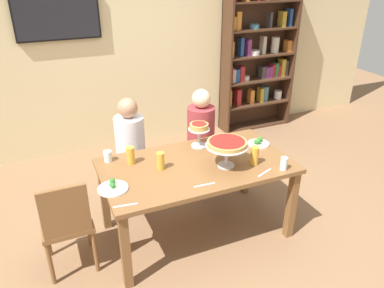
{
  "coord_description": "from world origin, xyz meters",
  "views": [
    {
      "loc": [
        -1.17,
        -2.62,
        2.36
      ],
      "look_at": [
        0.0,
        0.1,
        0.89
      ],
      "focal_mm": 34.99,
      "sensor_mm": 36.0,
      "label": 1
    }
  ],
  "objects_px": {
    "salad_plate_near_diner": "(113,187)",
    "cutlery_knife_near": "(125,205)",
    "diner_far_left": "(132,158)",
    "diner_far_right": "(201,146)",
    "television": "(57,15)",
    "chair_head_west": "(67,222)",
    "cutlery_fork_near": "(265,173)",
    "dining_table": "(196,172)",
    "personal_pizza_stand": "(199,129)",
    "beer_glass_amber_short": "(255,156)",
    "beer_glass_amber_tall": "(161,161)",
    "cutlery_fork_far": "(205,185)",
    "deep_dish_pizza_stand": "(227,145)",
    "water_glass_clear_near": "(108,156)",
    "salad_plate_far_diner": "(258,143)",
    "beer_glass_amber_spare": "(131,155)",
    "bookshelf": "(258,55)",
    "water_glass_clear_far": "(284,163)"
  },
  "relations": [
    {
      "from": "water_glass_clear_far",
      "to": "personal_pizza_stand",
      "type": "bearing_deg",
      "value": 124.98
    },
    {
      "from": "television",
      "to": "salad_plate_near_diner",
      "type": "height_order",
      "value": "television"
    },
    {
      "from": "salad_plate_near_diner",
      "to": "cutlery_knife_near",
      "type": "xyz_separation_m",
      "value": [
        0.03,
        -0.26,
        -0.01
      ]
    },
    {
      "from": "diner_far_right",
      "to": "personal_pizza_stand",
      "type": "xyz_separation_m",
      "value": [
        -0.22,
        -0.44,
        0.42
      ]
    },
    {
      "from": "chair_head_west",
      "to": "cutlery_fork_near",
      "type": "xyz_separation_m",
      "value": [
        1.61,
        -0.33,
        0.26
      ]
    },
    {
      "from": "deep_dish_pizza_stand",
      "to": "personal_pizza_stand",
      "type": "height_order",
      "value": "deep_dish_pizza_stand"
    },
    {
      "from": "beer_glass_amber_short",
      "to": "cutlery_fork_near",
      "type": "relative_size",
      "value": 0.94
    },
    {
      "from": "personal_pizza_stand",
      "to": "beer_glass_amber_tall",
      "type": "xyz_separation_m",
      "value": [
        -0.48,
        -0.27,
        -0.1
      ]
    },
    {
      "from": "beer_glass_amber_tall",
      "to": "beer_glass_amber_spare",
      "type": "height_order",
      "value": "beer_glass_amber_spare"
    },
    {
      "from": "bookshelf",
      "to": "water_glass_clear_far",
      "type": "xyz_separation_m",
      "value": [
        -1.22,
        -2.39,
        -0.31
      ]
    },
    {
      "from": "salad_plate_near_diner",
      "to": "beer_glass_amber_short",
      "type": "bearing_deg",
      "value": -4.47
    },
    {
      "from": "water_glass_clear_near",
      "to": "television",
      "type": "bearing_deg",
      "value": 93.87
    },
    {
      "from": "diner_far_left",
      "to": "diner_far_right",
      "type": "bearing_deg",
      "value": 87.5
    },
    {
      "from": "chair_head_west",
      "to": "beer_glass_amber_spare",
      "type": "distance_m",
      "value": 0.76
    },
    {
      "from": "bookshelf",
      "to": "diner_far_right",
      "type": "height_order",
      "value": "bookshelf"
    },
    {
      "from": "salad_plate_far_diner",
      "to": "beer_glass_amber_spare",
      "type": "bearing_deg",
      "value": 174.25
    },
    {
      "from": "dining_table",
      "to": "beer_glass_amber_short",
      "type": "xyz_separation_m",
      "value": [
        0.46,
        -0.2,
        0.17
      ]
    },
    {
      "from": "water_glass_clear_far",
      "to": "cutlery_knife_near",
      "type": "relative_size",
      "value": 0.63
    },
    {
      "from": "diner_far_left",
      "to": "personal_pizza_stand",
      "type": "relative_size",
      "value": 4.84
    },
    {
      "from": "dining_table",
      "to": "salad_plate_near_diner",
      "type": "height_order",
      "value": "salad_plate_near_diner"
    },
    {
      "from": "personal_pizza_stand",
      "to": "beer_glass_amber_spare",
      "type": "xyz_separation_m",
      "value": [
        -0.69,
        -0.07,
        -0.1
      ]
    },
    {
      "from": "chair_head_west",
      "to": "personal_pizza_stand",
      "type": "bearing_deg",
      "value": 15.01
    },
    {
      "from": "cutlery_knife_near",
      "to": "cutlery_fork_far",
      "type": "bearing_deg",
      "value": 8.86
    },
    {
      "from": "dining_table",
      "to": "beer_glass_amber_tall",
      "type": "relative_size",
      "value": 10.66
    },
    {
      "from": "deep_dish_pizza_stand",
      "to": "cutlery_fork_far",
      "type": "distance_m",
      "value": 0.42
    },
    {
      "from": "salad_plate_near_diner",
      "to": "water_glass_clear_far",
      "type": "distance_m",
      "value": 1.44
    },
    {
      "from": "diner_far_right",
      "to": "cutlery_fork_far",
      "type": "xyz_separation_m",
      "value": [
        -0.47,
        -1.09,
        0.25
      ]
    },
    {
      "from": "diner_far_right",
      "to": "salad_plate_far_diner",
      "type": "height_order",
      "value": "diner_far_right"
    },
    {
      "from": "dining_table",
      "to": "cutlery_knife_near",
      "type": "relative_size",
      "value": 9.24
    },
    {
      "from": "cutlery_knife_near",
      "to": "diner_far_right",
      "type": "bearing_deg",
      "value": 51.91
    },
    {
      "from": "cutlery_fork_near",
      "to": "beer_glass_amber_spare",
      "type": "bearing_deg",
      "value": 126.04
    },
    {
      "from": "cutlery_fork_far",
      "to": "bookshelf",
      "type": "bearing_deg",
      "value": 52.9
    },
    {
      "from": "television",
      "to": "diner_far_right",
      "type": "relative_size",
      "value": 0.84
    },
    {
      "from": "diner_far_right",
      "to": "beer_glass_amber_spare",
      "type": "height_order",
      "value": "diner_far_right"
    },
    {
      "from": "dining_table",
      "to": "diner_far_left",
      "type": "height_order",
      "value": "diner_far_left"
    },
    {
      "from": "chair_head_west",
      "to": "personal_pizza_stand",
      "type": "distance_m",
      "value": 1.42
    },
    {
      "from": "television",
      "to": "salad_plate_far_diner",
      "type": "distance_m",
      "value": 2.71
    },
    {
      "from": "chair_head_west",
      "to": "water_glass_clear_near",
      "type": "xyz_separation_m",
      "value": [
        0.44,
        0.4,
        0.3
      ]
    },
    {
      "from": "bookshelf",
      "to": "water_glass_clear_far",
      "type": "distance_m",
      "value": 2.7
    },
    {
      "from": "dining_table",
      "to": "beer_glass_amber_short",
      "type": "bearing_deg",
      "value": -23.55
    },
    {
      "from": "diner_far_right",
      "to": "cutlery_knife_near",
      "type": "distance_m",
      "value": 1.6
    },
    {
      "from": "deep_dish_pizza_stand",
      "to": "cutlery_fork_near",
      "type": "height_order",
      "value": "deep_dish_pizza_stand"
    },
    {
      "from": "beer_glass_amber_short",
      "to": "cutlery_fork_near",
      "type": "xyz_separation_m",
      "value": [
        0.0,
        -0.17,
        -0.08
      ]
    },
    {
      "from": "diner_far_left",
      "to": "water_glass_clear_near",
      "type": "xyz_separation_m",
      "value": [
        -0.31,
        -0.43,
        0.3
      ]
    },
    {
      "from": "bookshelf",
      "to": "cutlery_fork_far",
      "type": "xyz_separation_m",
      "value": [
        -1.95,
        -2.35,
        -0.36
      ]
    },
    {
      "from": "television",
      "to": "deep_dish_pizza_stand",
      "type": "xyz_separation_m",
      "value": [
        1.04,
        -2.24,
        -0.84
      ]
    },
    {
      "from": "beer_glass_amber_tall",
      "to": "cutlery_fork_far",
      "type": "xyz_separation_m",
      "value": [
        0.23,
        -0.39,
        -0.08
      ]
    },
    {
      "from": "chair_head_west",
      "to": "beer_glass_amber_tall",
      "type": "height_order",
      "value": "beer_glass_amber_tall"
    },
    {
      "from": "deep_dish_pizza_stand",
      "to": "salad_plate_near_diner",
      "type": "height_order",
      "value": "deep_dish_pizza_stand"
    },
    {
      "from": "diner_far_left",
      "to": "salad_plate_far_diner",
      "type": "height_order",
      "value": "diner_far_left"
    }
  ]
}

